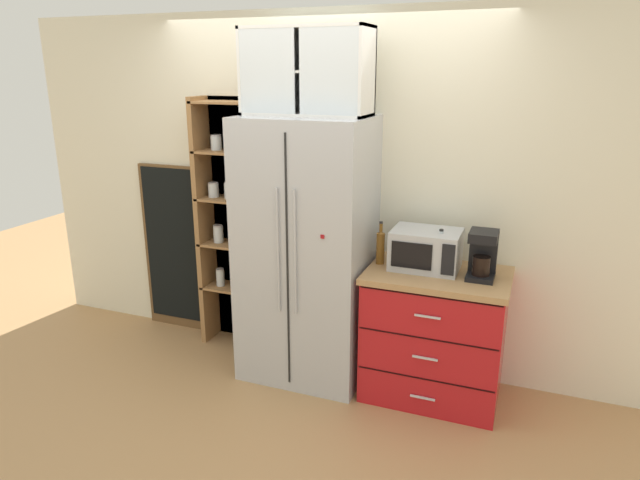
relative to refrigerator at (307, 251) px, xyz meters
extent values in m
plane|color=tan|center=(0.00, -0.03, -0.93)|extent=(10.74, 10.74, 0.00)
cube|color=silver|center=(0.00, 0.37, 0.35)|extent=(5.04, 0.10, 2.55)
cube|color=#B7BABF|center=(0.00, 0.00, 0.00)|extent=(0.87, 0.64, 1.86)
cube|color=black|center=(0.00, -0.33, 0.00)|extent=(0.01, 0.01, 1.71)
cylinder|color=#B7BABF|center=(-0.06, -0.34, 0.09)|extent=(0.02, 0.02, 0.84)
cylinder|color=#B7BABF|center=(0.06, -0.34, 0.09)|extent=(0.02, 0.02, 0.84)
cube|color=#A8161C|center=(0.24, -0.33, 0.22)|extent=(0.02, 0.01, 0.02)
cube|color=brown|center=(-0.73, 0.34, 0.05)|extent=(0.55, 0.04, 1.96)
cube|color=#9E7042|center=(-0.96, 0.21, 0.05)|extent=(0.04, 0.23, 1.96)
cube|color=#9E7042|center=(-0.49, 0.21, 0.05)|extent=(0.04, 0.23, 1.96)
cube|color=#9E7042|center=(-0.73, 0.21, -0.46)|extent=(0.49, 0.23, 0.02)
cylinder|color=silver|center=(-0.83, 0.19, -0.38)|extent=(0.07, 0.07, 0.13)
cylinder|color=white|center=(-0.83, 0.19, -0.40)|extent=(0.06, 0.06, 0.09)
cylinder|color=#B2B2B7|center=(-0.83, 0.19, -0.31)|extent=(0.06, 0.06, 0.01)
cylinder|color=silver|center=(-0.63, 0.21, -0.39)|extent=(0.07, 0.07, 0.12)
cylinder|color=#2D2D2D|center=(-0.63, 0.21, -0.41)|extent=(0.06, 0.06, 0.08)
cylinder|color=#B2B2B7|center=(-0.63, 0.21, -0.32)|extent=(0.07, 0.07, 0.01)
cube|color=#9E7042|center=(-0.73, 0.21, -0.10)|extent=(0.49, 0.23, 0.02)
cylinder|color=silver|center=(-0.84, 0.20, -0.02)|extent=(0.08, 0.08, 0.13)
cylinder|color=beige|center=(-0.84, 0.20, -0.04)|extent=(0.07, 0.07, 0.09)
cylinder|color=#B2B2B7|center=(-0.84, 0.20, 0.05)|extent=(0.07, 0.07, 0.01)
cylinder|color=silver|center=(-0.62, 0.21, -0.02)|extent=(0.07, 0.07, 0.14)
cylinder|color=#B77A38|center=(-0.62, 0.21, -0.04)|extent=(0.06, 0.06, 0.09)
cylinder|color=#B2B2B7|center=(-0.62, 0.21, 0.06)|extent=(0.06, 0.06, 0.01)
cube|color=#9E7042|center=(-0.73, 0.21, 0.27)|extent=(0.49, 0.23, 0.02)
cylinder|color=silver|center=(-0.86, 0.21, 0.33)|extent=(0.08, 0.08, 0.10)
cylinder|color=#E0C67F|center=(-0.86, 0.21, 0.31)|extent=(0.07, 0.07, 0.07)
cylinder|color=#B2B2B7|center=(-0.86, 0.21, 0.38)|extent=(0.08, 0.08, 0.01)
cylinder|color=silver|center=(-0.72, 0.20, 0.33)|extent=(0.06, 0.06, 0.11)
cylinder|color=white|center=(-0.72, 0.20, 0.32)|extent=(0.05, 0.05, 0.08)
cylinder|color=#B2B2B7|center=(-0.72, 0.20, 0.40)|extent=(0.06, 0.06, 0.01)
cylinder|color=silver|center=(-0.60, 0.19, 0.33)|extent=(0.06, 0.06, 0.11)
cylinder|color=brown|center=(-0.60, 0.19, 0.31)|extent=(0.05, 0.05, 0.07)
cylinder|color=#B2B2B7|center=(-0.60, 0.19, 0.39)|extent=(0.06, 0.06, 0.01)
cube|color=#9E7042|center=(-0.73, 0.21, 0.63)|extent=(0.49, 0.23, 0.02)
cylinder|color=silver|center=(-0.82, 0.22, 0.69)|extent=(0.08, 0.08, 0.10)
cylinder|color=#382316|center=(-0.82, 0.22, 0.67)|extent=(0.07, 0.07, 0.07)
cylinder|color=#B2B2B7|center=(-0.82, 0.22, 0.75)|extent=(0.08, 0.08, 0.01)
cylinder|color=silver|center=(-0.63, 0.19, 0.69)|extent=(0.08, 0.08, 0.11)
cylinder|color=#CCB78C|center=(-0.63, 0.19, 0.67)|extent=(0.07, 0.07, 0.07)
cylinder|color=#B2B2B7|center=(-0.63, 0.19, 0.75)|extent=(0.07, 0.07, 0.01)
cube|color=#9E7042|center=(-0.73, 0.21, 0.99)|extent=(0.49, 0.23, 0.02)
cube|color=red|center=(0.92, 0.02, -0.51)|extent=(0.89, 0.60, 0.85)
cube|color=tan|center=(0.92, 0.02, -0.06)|extent=(0.92, 0.63, 0.04)
cube|color=black|center=(0.92, -0.28, -0.66)|extent=(0.87, 0.00, 0.01)
cube|color=silver|center=(0.92, -0.29, -0.79)|extent=(0.16, 0.01, 0.01)
cube|color=black|center=(0.92, -0.28, -0.38)|extent=(0.87, 0.00, 0.01)
cube|color=silver|center=(0.92, -0.29, -0.51)|extent=(0.16, 0.01, 0.01)
cube|color=black|center=(0.92, -0.28, -0.09)|extent=(0.87, 0.00, 0.01)
cube|color=silver|center=(0.92, -0.29, -0.22)|extent=(0.16, 0.01, 0.01)
cube|color=#B7BABF|center=(0.82, 0.07, 0.09)|extent=(0.44, 0.32, 0.26)
cube|color=black|center=(0.76, -0.09, 0.09)|extent=(0.26, 0.01, 0.17)
cube|color=black|center=(0.99, -0.09, 0.09)|extent=(0.08, 0.01, 0.20)
cube|color=black|center=(1.18, 0.00, -0.03)|extent=(0.17, 0.20, 0.03)
cube|color=black|center=(1.18, 0.07, 0.11)|extent=(0.17, 0.06, 0.30)
cube|color=black|center=(1.18, 0.00, 0.24)|extent=(0.17, 0.20, 0.06)
cylinder|color=black|center=(1.18, -0.01, 0.05)|extent=(0.11, 0.11, 0.12)
cylinder|color=silver|center=(0.92, 0.09, 0.01)|extent=(0.08, 0.08, 0.10)
torus|color=silver|center=(0.97, 0.09, 0.01)|extent=(0.05, 0.01, 0.05)
cylinder|color=brown|center=(0.52, 0.05, 0.06)|extent=(0.06, 0.06, 0.21)
cone|color=brown|center=(0.52, 0.05, 0.18)|extent=(0.06, 0.06, 0.04)
cylinder|color=brown|center=(0.52, 0.05, 0.21)|extent=(0.02, 0.02, 0.07)
cylinder|color=black|center=(0.52, 0.05, 0.25)|extent=(0.02, 0.02, 0.01)
cylinder|color=silver|center=(0.92, 0.04, 0.06)|extent=(0.06, 0.06, 0.21)
cone|color=silver|center=(0.92, 0.04, 0.17)|extent=(0.06, 0.06, 0.04)
cylinder|color=silver|center=(0.92, 0.04, 0.20)|extent=(0.03, 0.03, 0.07)
cylinder|color=black|center=(0.92, 0.04, 0.24)|extent=(0.03, 0.03, 0.01)
cube|color=silver|center=(0.00, 0.17, 1.21)|extent=(0.83, 0.02, 0.55)
cube|color=silver|center=(0.00, 0.02, 1.47)|extent=(0.83, 0.32, 0.02)
cube|color=silver|center=(0.00, 0.02, 0.94)|extent=(0.83, 0.32, 0.02)
cube|color=silver|center=(-0.41, 0.02, 1.21)|extent=(0.02, 0.32, 0.55)
cube|color=silver|center=(0.41, 0.02, 1.21)|extent=(0.02, 0.32, 0.55)
cube|color=silver|center=(0.00, 0.02, 1.21)|extent=(0.80, 0.30, 0.02)
cube|color=silver|center=(-0.21, -0.13, 1.21)|extent=(0.38, 0.01, 0.51)
cube|color=silver|center=(0.21, -0.13, 1.21)|extent=(0.38, 0.01, 0.51)
cylinder|color=silver|center=(-0.29, 0.02, 0.95)|extent=(0.05, 0.05, 0.00)
cylinder|color=silver|center=(-0.29, 0.02, 0.98)|extent=(0.01, 0.01, 0.07)
cone|color=silver|center=(-0.29, 0.02, 1.04)|extent=(0.06, 0.06, 0.05)
cylinder|color=silver|center=(-0.10, 0.02, 0.95)|extent=(0.05, 0.05, 0.00)
cylinder|color=silver|center=(-0.10, 0.02, 0.98)|extent=(0.01, 0.01, 0.07)
cone|color=silver|center=(-0.10, 0.02, 1.04)|extent=(0.06, 0.06, 0.05)
cylinder|color=silver|center=(0.10, 0.02, 0.95)|extent=(0.05, 0.05, 0.00)
cylinder|color=silver|center=(0.10, 0.02, 0.98)|extent=(0.01, 0.01, 0.07)
cone|color=silver|center=(0.10, 0.02, 1.04)|extent=(0.06, 0.06, 0.05)
cylinder|color=silver|center=(0.29, 0.02, 0.95)|extent=(0.05, 0.05, 0.00)
cylinder|color=silver|center=(0.29, 0.02, 0.98)|extent=(0.01, 0.01, 0.07)
cone|color=silver|center=(0.29, 0.02, 1.04)|extent=(0.06, 0.06, 0.05)
cylinder|color=white|center=(-0.25, 0.02, 1.25)|extent=(0.06, 0.06, 0.07)
cylinder|color=white|center=(0.25, 0.02, 1.25)|extent=(0.06, 0.06, 0.07)
cube|color=brown|center=(-1.32, 0.30, -0.23)|extent=(0.60, 0.04, 1.41)
cube|color=black|center=(-1.32, 0.28, -0.20)|extent=(0.54, 0.01, 1.31)
camera|label=1|loc=(1.46, -3.47, 1.23)|focal=31.77mm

